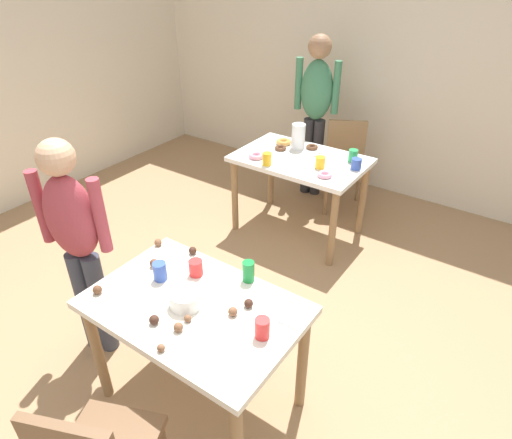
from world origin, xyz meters
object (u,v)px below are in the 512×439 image
object	(u,v)px
dining_table_near	(195,320)
soda_can	(248,271)
person_girl_near	(76,236)
pitcher_far	(298,136)
mixing_bowl	(186,298)
dining_table_far	(300,169)
chair_far_table	(345,160)
person_adult_far	(316,103)

from	to	relation	value
dining_table_near	soda_can	distance (m)	0.38
dining_table_near	person_girl_near	size ratio (longest dim) A/B	0.74
person_girl_near	dining_table_near	bearing A→B (deg)	4.43
person_girl_near	pitcher_far	xyz separation A→B (m)	(0.22, 2.17, -0.02)
mixing_bowl	dining_table_far	bearing A→B (deg)	102.84
soda_can	pitcher_far	world-z (taller)	pitcher_far
dining_table_far	pitcher_far	xyz separation A→B (m)	(-0.13, 0.18, 0.22)
chair_far_table	pitcher_far	distance (m)	0.69
dining_table_far	mixing_bowl	world-z (taller)	mixing_bowl
chair_far_table	dining_table_far	bearing A→B (deg)	-99.39
dining_table_near	chair_far_table	xyz separation A→B (m)	(-0.35, 2.64, -0.14)
person_adult_far	soda_can	world-z (taller)	person_adult_far
pitcher_far	chair_far_table	bearing A→B (deg)	64.61
soda_can	dining_table_near	bearing A→B (deg)	-110.49
dining_table_far	person_adult_far	bearing A→B (deg)	109.90
soda_can	pitcher_far	distance (m)	1.93
chair_far_table	mixing_bowl	bearing A→B (deg)	-83.03
soda_can	person_adult_far	bearing A→B (deg)	110.11
chair_far_table	person_girl_near	bearing A→B (deg)	-100.01
dining_table_far	person_girl_near	world-z (taller)	person_girl_near
dining_table_far	person_girl_near	size ratio (longest dim) A/B	0.75
person_girl_near	pitcher_far	bearing A→B (deg)	84.10
person_adult_far	mixing_bowl	distance (m)	2.81
person_adult_far	soda_can	size ratio (longest dim) A/B	13.44
dining_table_far	pitcher_far	world-z (taller)	pitcher_far
dining_table_far	chair_far_table	size ratio (longest dim) A/B	1.29
dining_table_near	dining_table_far	xyz separation A→B (m)	(-0.47, 1.92, 0.00)
dining_table_far	chair_far_table	xyz separation A→B (m)	(0.12, 0.72, -0.14)
person_girl_near	dining_table_far	bearing A→B (deg)	79.77
chair_far_table	pitcher_far	world-z (taller)	pitcher_far
person_adult_far	soda_can	bearing A→B (deg)	-69.89
soda_can	pitcher_far	bearing A→B (deg)	112.09
dining_table_near	mixing_bowl	distance (m)	0.16
mixing_bowl	person_girl_near	bearing A→B (deg)	-177.02
person_adult_far	mixing_bowl	size ratio (longest dim) A/B	9.63
chair_far_table	mixing_bowl	xyz separation A→B (m)	(0.33, -2.66, 0.30)
dining_table_far	soda_can	size ratio (longest dim) A/B	9.17
dining_table_near	pitcher_far	world-z (taller)	pitcher_far
soda_can	person_girl_near	bearing A→B (deg)	-158.14
mixing_bowl	pitcher_far	world-z (taller)	pitcher_far
dining_table_far	soda_can	bearing A→B (deg)	-69.80
person_girl_near	soda_can	distance (m)	1.03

